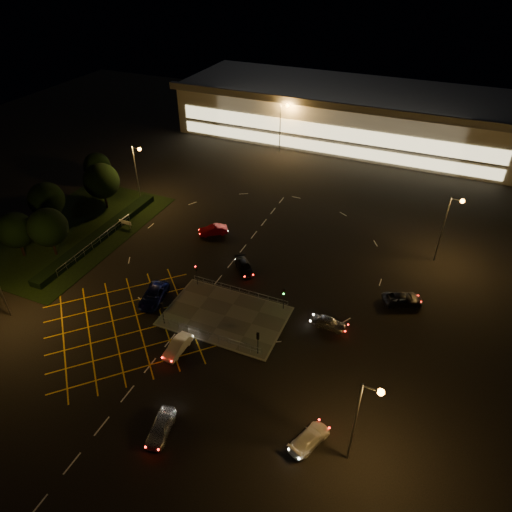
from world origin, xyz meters
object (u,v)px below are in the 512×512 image
at_px(signal_sw, 162,309).
at_px(car_near_silver, 161,427).
at_px(signal_nw, 196,271).
at_px(car_approach_white, 309,438).
at_px(signal_ne, 284,294).
at_px(car_queue_white, 178,346).
at_px(car_far_dkgrey, 244,267).
at_px(car_east_grey, 403,299).
at_px(car_circ_red, 213,230).
at_px(car_right_silver, 329,323).
at_px(car_left_blue, 154,296).
at_px(signal_se, 258,339).

xyz_separation_m(signal_sw, car_near_silver, (7.52, -12.33, -1.61)).
height_order(signal_nw, car_approach_white, signal_nw).
xyz_separation_m(signal_ne, car_queue_white, (-8.32, -10.99, -1.68)).
bearing_deg(car_far_dkgrey, car_east_grey, -36.67).
xyz_separation_m(car_far_dkgrey, car_circ_red, (-8.20, 6.53, 0.07)).
distance_m(car_east_grey, car_approach_white, 23.29).
relative_size(car_queue_white, car_right_silver, 1.04).
bearing_deg(signal_sw, car_circ_red, -79.06).
height_order(signal_nw, car_near_silver, signal_nw).
height_order(car_left_blue, car_east_grey, car_left_blue).
bearing_deg(signal_nw, signal_sw, -90.00).
relative_size(signal_nw, car_queue_white, 0.76).
bearing_deg(car_right_silver, car_far_dkgrey, 67.34).
bearing_deg(signal_nw, car_left_blue, -125.91).
distance_m(signal_se, signal_nw, 14.41).
bearing_deg(car_far_dkgrey, car_circ_red, 100.33).
xyz_separation_m(car_near_silver, car_east_grey, (17.71, 27.17, -0.06)).
bearing_deg(signal_se, car_near_silver, 70.04).
xyz_separation_m(car_left_blue, car_approach_white, (23.93, -11.10, -0.11)).
height_order(signal_ne, car_queue_white, signal_ne).
distance_m(car_near_silver, car_approach_white, 13.63).
height_order(car_near_silver, car_approach_white, car_near_silver).
distance_m(signal_se, signal_ne, 7.99).
bearing_deg(car_queue_white, car_far_dkgrey, 89.88).
distance_m(car_circ_red, car_east_grey, 29.46).
bearing_deg(car_near_silver, signal_se, 58.68).
bearing_deg(car_east_grey, car_right_silver, 112.35).
distance_m(car_far_dkgrey, car_east_grey, 20.90).
height_order(signal_sw, car_east_grey, signal_sw).
distance_m(car_near_silver, car_far_dkgrey, 25.73).
xyz_separation_m(car_left_blue, car_circ_red, (-0.32, 16.59, -0.04)).
bearing_deg(car_far_dkgrey, signal_nw, -171.18).
relative_size(signal_se, signal_nw, 1.00).
bearing_deg(car_left_blue, car_right_silver, -1.73).
height_order(signal_ne, car_far_dkgrey, signal_ne).
height_order(signal_se, car_right_silver, signal_se).
distance_m(signal_sw, car_right_silver, 19.43).
xyz_separation_m(car_queue_white, car_circ_red, (-7.50, 22.75, 0.04)).
bearing_deg(car_left_blue, signal_nw, 41.77).
height_order(signal_nw, car_queue_white, signal_nw).
distance_m(car_right_silver, car_circ_red, 25.16).
height_order(car_right_silver, car_east_grey, car_east_grey).
bearing_deg(car_left_blue, signal_ne, 4.99).
relative_size(signal_sw, car_far_dkgrey, 0.70).
distance_m(car_near_silver, car_queue_white, 10.08).
bearing_deg(car_far_dkgrey, car_right_silver, -65.09).
bearing_deg(car_approach_white, signal_sw, 1.13).
relative_size(car_far_dkgrey, car_right_silver, 1.12).
height_order(signal_ne, car_circ_red, signal_ne).
bearing_deg(car_far_dkgrey, car_near_silver, -124.14).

